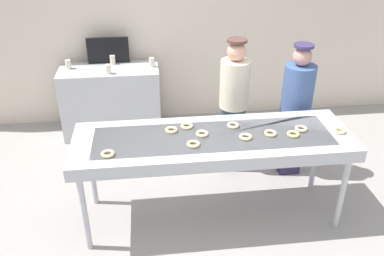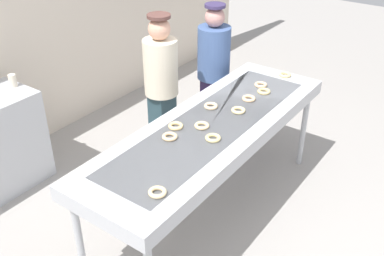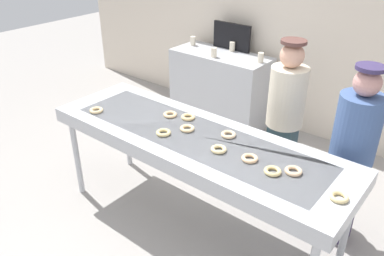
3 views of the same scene
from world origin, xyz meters
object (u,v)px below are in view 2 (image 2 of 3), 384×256
Objects in this scene: fryer_conveyor at (212,130)px; worker_assistant at (213,69)px; plain_donut_9 at (261,85)px; worker_baker at (161,86)px; paper_cup_1 at (13,81)px; plain_donut_6 at (157,192)px; plain_donut_4 at (176,126)px; plain_donut_1 at (213,138)px; plain_donut_2 at (170,137)px; plain_donut_8 at (238,110)px; plain_donut_3 at (264,91)px; plain_donut_10 at (202,126)px; plain_donut_7 at (249,98)px; plain_donut_5 at (211,106)px; plain_donut_0 at (285,75)px.

fryer_conveyor is 1.25m from worker_assistant.
worker_baker is (-0.48, 0.82, -0.06)m from plain_donut_9.
plain_donut_6 is at bearing -101.78° from paper_cup_1.
plain_donut_4 is at bearing 7.54° from worker_assistant.
worker_baker reaches higher than plain_donut_1.
plain_donut_2 is 0.07× the size of worker_baker.
plain_donut_2 is 1.00× the size of plain_donut_8.
plain_donut_2 is 1.00× the size of plain_donut_3.
worker_baker is at bearing -26.78° from worker_assistant.
paper_cup_1 reaches higher than fryer_conveyor.
plain_donut_2 is at bearing 31.60° from plain_donut_6.
worker_baker is at bearing 120.40° from plain_donut_9.
paper_cup_1 is at bearing 94.15° from plain_donut_2.
fryer_conveyor is 0.13m from plain_donut_10.
plain_donut_7 and plain_donut_10 have the same top height.
fryer_conveyor is at bearing 63.11° from worker_baker.
plain_donut_3 is 0.81m from worker_assistant.
plain_donut_7 and plain_donut_9 have the same top height.
plain_donut_9 is 0.96m from plain_donut_10.
plain_donut_8 is at bearing 31.84° from worker_assistant.
plain_donut_2 is at bearing 162.76° from plain_donut_8.
worker_baker is at bearing 112.17° from plain_donut_3.
plain_donut_7 is 2.23m from paper_cup_1.
plain_donut_6 is at bearing -148.40° from plain_donut_2.
worker_baker is (0.15, 0.68, -0.06)m from plain_donut_5.
plain_donut_6 is (-0.73, -0.42, 0.00)m from plain_donut_4.
plain_donut_7 is 1.00× the size of plain_donut_8.
worker_assistant is (0.75, 0.75, -0.07)m from plain_donut_8.
plain_donut_9 is at bearing 7.36° from plain_donut_6.
plain_donut_8 is at bearing -170.97° from plain_donut_9.
worker_assistant is (1.43, 0.54, -0.07)m from plain_donut_2.
plain_donut_8 and plain_donut_10 have the same top height.
paper_cup_1 is at bearing -53.54° from worker_baker.
plain_donut_1 is 0.76m from plain_donut_6.
plain_donut_2 is at bearing -158.35° from plain_donut_4.
plain_donut_1 and plain_donut_2 have the same top height.
plain_donut_3 is 0.46m from plain_donut_8.
plain_donut_8 is at bearing -73.10° from plain_donut_5.
worker_assistant is at bearing 163.41° from worker_baker.
worker_baker is (-0.37, 0.92, -0.06)m from plain_donut_3.
plain_donut_9 is 0.69m from worker_assistant.
plain_donut_5 and plain_donut_10 have the same top height.
plain_donut_4 is at bearing 169.54° from plain_donut_0.
worker_assistant is (1.25, 0.82, -0.07)m from plain_donut_1.
plain_donut_10 is at bearing -77.72° from paper_cup_1.
plain_donut_1 is 0.52m from plain_donut_5.
plain_donut_7 is 0.88m from worker_assistant.
worker_baker is at bearing 77.29° from plain_donut_5.
worker_assistant is at bearing 74.16° from plain_donut_9.
plain_donut_2 is 0.30m from plain_donut_10.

